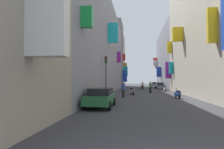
{
  "coord_description": "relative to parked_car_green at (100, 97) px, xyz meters",
  "views": [
    {
      "loc": [
        -1.23,
        -3.74,
        2.01
      ],
      "look_at": [
        -4.99,
        26.45,
        2.82
      ],
      "focal_mm": 31.81,
      "sensor_mm": 36.0,
      "label": 1
    }
  ],
  "objects": [
    {
      "name": "ground_plane",
      "position": [
        3.87,
        19.48,
        -0.74
      ],
      "size": [
        140.0,
        140.0,
        0.0
      ],
      "primitive_type": "plane",
      "color": "#38383D"
    },
    {
      "name": "building_left_mid_a",
      "position": [
        -4.13,
        15.27,
        6.34
      ],
      "size": [
        7.33,
        36.73,
        14.16
      ],
      "color": "gray",
      "rests_on": "ground"
    },
    {
      "name": "building_left_mid_b",
      "position": [
        -4.12,
        37.85,
        7.85
      ],
      "size": [
        7.2,
        8.41,
        17.21
      ],
      "color": "slate",
      "rests_on": "ground"
    },
    {
      "name": "building_left_mid_c",
      "position": [
        -4.1,
        45.75,
        6.82
      ],
      "size": [
        7.21,
        7.43,
        15.18
      ],
      "color": "#9E9384",
      "rests_on": "ground"
    },
    {
      "name": "building_right_mid_a",
      "position": [
        11.86,
        14.27,
        8.64
      ],
      "size": [
        7.38,
        19.81,
        18.78
      ],
      "color": "#BCB29E",
      "rests_on": "ground"
    },
    {
      "name": "building_right_mid_b",
      "position": [
        11.86,
        36.84,
        6.49
      ],
      "size": [
        7.29,
        25.32,
        14.47
      ],
      "color": "gray",
      "rests_on": "ground"
    },
    {
      "name": "parked_car_green",
      "position": [
        0.0,
        0.0,
        0.0
      ],
      "size": [
        1.93,
        3.99,
        1.4
      ],
      "color": "#236638",
      "rests_on": "ground"
    },
    {
      "name": "parked_car_grey",
      "position": [
        7.74,
        31.12,
        -0.01
      ],
      "size": [
        1.84,
        4.38,
        1.39
      ],
      "color": "slate",
      "rests_on": "ground"
    },
    {
      "name": "parked_car_silver",
      "position": [
        7.54,
        39.82,
        -0.01
      ],
      "size": [
        2.02,
        4.03,
        1.38
      ],
      "color": "#B7B7BC",
      "rests_on": "ground"
    },
    {
      "name": "scooter_orange",
      "position": [
        3.89,
        30.27,
        -0.28
      ],
      "size": [
        0.71,
        1.8,
        1.13
      ],
      "color": "orange",
      "rests_on": "ground"
    },
    {
      "name": "scooter_silver",
      "position": [
        2.02,
        12.8,
        -0.28
      ],
      "size": [
        0.7,
        1.9,
        1.13
      ],
      "color": "#ADADB2",
      "rests_on": "ground"
    },
    {
      "name": "scooter_blue",
      "position": [
        7.04,
        7.98,
        -0.28
      ],
      "size": [
        0.53,
        1.77,
        1.13
      ],
      "color": "#2D4CAD",
      "rests_on": "ground"
    },
    {
      "name": "scooter_white",
      "position": [
        7.51,
        20.78,
        -0.28
      ],
      "size": [
        0.45,
        1.89,
        1.13
      ],
      "color": "silver",
      "rests_on": "ground"
    },
    {
      "name": "pedestrian_crossing",
      "position": [
        1.13,
        8.33,
        0.16
      ],
      "size": [
        0.41,
        0.41,
        1.8
      ],
      "color": "#292929",
      "rests_on": "ground"
    },
    {
      "name": "pedestrian_near_left",
      "position": [
        4.66,
        15.75,
        0.15
      ],
      "size": [
        0.46,
        0.46,
        1.77
      ],
      "color": "black",
      "rests_on": "ground"
    },
    {
      "name": "pedestrian_near_right",
      "position": [
        3.83,
        26.43,
        0.09
      ],
      "size": [
        0.48,
        0.48,
        1.67
      ],
      "color": "#262626",
      "rests_on": "ground"
    },
    {
      "name": "traffic_light_near_corner",
      "position": [
        -0.73,
        7.29,
        2.36
      ],
      "size": [
        0.26,
        0.34,
        4.59
      ],
      "color": "#2D2D2D",
      "rests_on": "ground"
    }
  ]
}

